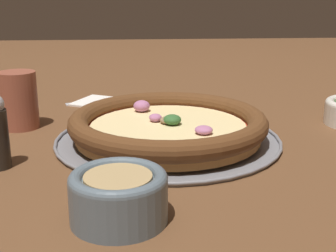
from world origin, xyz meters
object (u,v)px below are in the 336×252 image
(bowl_near, at_px, (118,194))
(drinking_cup, at_px, (19,100))
(fork, at_px, (98,102))
(napkin, at_px, (105,102))
(pizza, at_px, (168,125))
(pizza_tray, at_px, (168,139))

(bowl_near, xyz_separation_m, drinking_cup, (-0.19, 0.36, 0.02))
(drinking_cup, distance_m, fork, 0.22)
(napkin, height_order, fork, napkin)
(bowl_near, bearing_deg, fork, 96.54)
(bowl_near, bearing_deg, drinking_cup, 117.31)
(drinking_cup, xyz_separation_m, fork, (0.13, 0.18, -0.05))
(bowl_near, distance_m, fork, 0.55)
(pizza, relative_size, drinking_cup, 3.17)
(pizza, xyz_separation_m, drinking_cup, (-0.26, 0.10, 0.02))
(bowl_near, bearing_deg, pizza_tray, 74.52)
(pizza_tray, distance_m, napkin, 0.29)
(pizza_tray, distance_m, drinking_cup, 0.28)
(pizza, relative_size, napkin, 2.09)
(fork, bearing_deg, drinking_cup, 39.27)
(drinking_cup, bearing_deg, bowl_near, -62.69)
(pizza_tray, height_order, fork, pizza_tray)
(pizza_tray, relative_size, drinking_cup, 3.62)
(pizza_tray, height_order, pizza, pizza)
(pizza_tray, bearing_deg, fork, 115.96)
(pizza, bearing_deg, fork, 115.97)
(pizza, bearing_deg, napkin, 114.07)
(drinking_cup, xyz_separation_m, napkin, (0.14, 0.17, -0.05))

